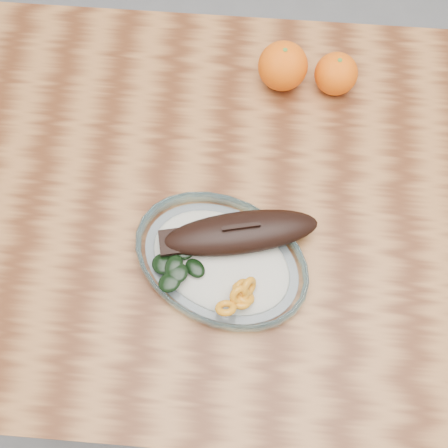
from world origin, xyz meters
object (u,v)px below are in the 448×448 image
Objects in this scene: plated_meal at (222,258)px; orange_left at (283,66)px; orange_right at (336,74)px; dining_table at (276,225)px.

plated_meal is 0.37m from orange_left.
plated_meal reaches higher than orange_right.
orange_left is at bearing 92.37° from dining_table.
orange_left is at bearing 177.06° from orange_right.
orange_left is (0.08, 0.36, 0.03)m from plated_meal.
orange_left reaches higher than dining_table.
plated_meal reaches higher than dining_table.
dining_table is 0.29m from orange_left.
plated_meal is at bearing -128.93° from dining_table.
plated_meal is at bearing -116.30° from orange_right.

